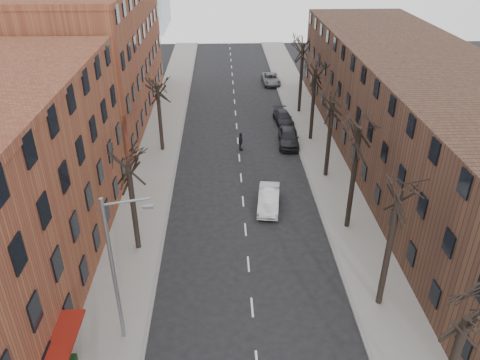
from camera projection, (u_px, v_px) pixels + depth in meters
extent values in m
cube|color=gray|center=(160.00, 145.00, 47.59)|extent=(4.00, 90.00, 0.15)
cube|color=gray|center=(316.00, 143.00, 48.14)|extent=(4.00, 90.00, 0.15)
cube|color=brown|center=(91.00, 56.00, 51.79)|extent=(12.00, 28.00, 14.00)
cube|color=#492F22|center=(419.00, 114.00, 41.65)|extent=(12.00, 50.00, 10.00)
cylinder|color=slate|center=(114.00, 274.00, 23.65)|extent=(0.20, 0.20, 9.00)
cylinder|color=slate|center=(126.00, 202.00, 21.59)|extent=(2.39, 0.12, 0.46)
cube|color=slate|center=(148.00, 207.00, 21.77)|extent=(0.50, 0.22, 0.14)
imported|color=silver|center=(269.00, 199.00, 37.15)|extent=(2.22, 4.81, 1.53)
imported|color=black|center=(289.00, 137.00, 47.53)|extent=(2.37, 5.09, 1.69)
imported|color=black|center=(283.00, 117.00, 52.77)|extent=(2.22, 4.63, 1.30)
imported|color=slate|center=(271.00, 79.00, 65.33)|extent=(2.47, 5.05, 1.38)
imported|color=black|center=(241.00, 142.00, 46.33)|extent=(0.66, 1.17, 1.89)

